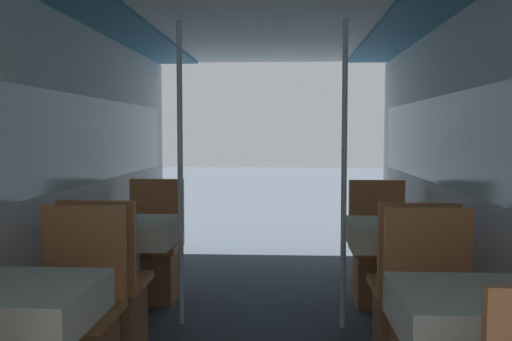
{
  "coord_description": "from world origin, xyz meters",
  "views": [
    {
      "loc": [
        0.18,
        -1.56,
        1.34
      ],
      "look_at": [
        -0.03,
        2.17,
        1.09
      ],
      "focal_mm": 40.0,
      "sensor_mm": 36.0,
      "label": 1
    }
  ],
  "objects": [
    {
      "name": "dining_table_right_1",
      "position": [
        0.9,
        2.3,
        0.62
      ],
      "size": [
        0.6,
        0.6,
        0.73
      ],
      "color": "#4C4C51",
      "rests_on": "ground_plane"
    },
    {
      "name": "dining_table_right_0",
      "position": [
        0.9,
        0.62,
        0.62
      ],
      "size": [
        0.6,
        0.6,
        0.73
      ],
      "color": "#4C4C51",
      "rests_on": "ground_plane"
    },
    {
      "name": "support_pole_left_1",
      "position": [
        -0.56,
        2.3,
        1.05
      ],
      "size": [
        0.04,
        0.04,
        2.09
      ],
      "color": "silver",
      "rests_on": "ground_plane"
    },
    {
      "name": "dining_table_left_0",
      "position": [
        -0.9,
        0.62,
        0.62
      ],
      "size": [
        0.6,
        0.6,
        0.73
      ],
      "color": "#4C4C51",
      "rests_on": "ground_plane"
    },
    {
      "name": "chair_left_far_1",
      "position": [
        -0.9,
        2.87,
        0.29
      ],
      "size": [
        0.45,
        0.45,
        0.95
      ],
      "rotation": [
        0.0,
        0.0,
        3.14
      ],
      "color": "#9C5B31",
      "rests_on": "ground_plane"
    },
    {
      "name": "chair_right_far_1",
      "position": [
        0.9,
        2.87,
        0.29
      ],
      "size": [
        0.45,
        0.45,
        0.95
      ],
      "rotation": [
        0.0,
        0.0,
        3.14
      ],
      "color": "#9C5B31",
      "rests_on": "ground_plane"
    },
    {
      "name": "chair_right_near_1",
      "position": [
        0.9,
        1.74,
        0.29
      ],
      "size": [
        0.45,
        0.45,
        0.95
      ],
      "color": "#9C5B31",
      "rests_on": "ground_plane"
    },
    {
      "name": "wall_left",
      "position": [
        -1.28,
        1.73,
        1.08
      ],
      "size": [
        0.05,
        6.27,
        2.09
      ],
      "color": "silver",
      "rests_on": "ground_plane"
    },
    {
      "name": "chair_left_near_1",
      "position": [
        -0.9,
        1.74,
        0.29
      ],
      "size": [
        0.45,
        0.45,
        0.95
      ],
      "color": "#9C5B31",
      "rests_on": "ground_plane"
    },
    {
      "name": "chair_left_far_0",
      "position": [
        -0.9,
        1.18,
        0.29
      ],
      "size": [
        0.45,
        0.45,
        0.95
      ],
      "rotation": [
        0.0,
        0.0,
        3.14
      ],
      "color": "#9C5B31",
      "rests_on": "ground_plane"
    },
    {
      "name": "support_pole_right_1",
      "position": [
        0.56,
        2.3,
        1.05
      ],
      "size": [
        0.04,
        0.04,
        2.09
      ],
      "color": "silver",
      "rests_on": "ground_plane"
    },
    {
      "name": "wall_right",
      "position": [
        1.28,
        1.73,
        1.08
      ],
      "size": [
        0.05,
        6.27,
        2.09
      ],
      "color": "silver",
      "rests_on": "ground_plane"
    },
    {
      "name": "dining_table_left_1",
      "position": [
        -0.9,
        2.3,
        0.62
      ],
      "size": [
        0.6,
        0.6,
        0.73
      ],
      "color": "#4C4C51",
      "rests_on": "ground_plane"
    }
  ]
}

